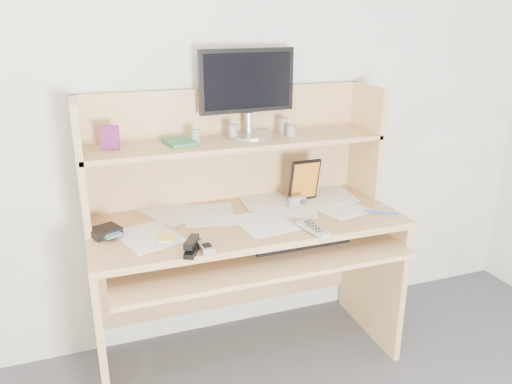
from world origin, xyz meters
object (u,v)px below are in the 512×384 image
object	(u,v)px
game_case	(304,180)
desk	(242,223)
keyboard	(298,240)
tv_remote	(313,229)
monitor	(248,90)

from	to	relation	value
game_case	desk	bearing A→B (deg)	-176.96
desk	keyboard	bearing A→B (deg)	-45.12
tv_remote	monitor	bearing A→B (deg)	94.95
desk	monitor	world-z (taller)	monitor
desk	monitor	bearing A→B (deg)	59.98
keyboard	monitor	bearing A→B (deg)	109.12
desk	game_case	bearing A→B (deg)	5.26
tv_remote	keyboard	bearing A→B (deg)	86.04
tv_remote	monitor	xyz separation A→B (m)	(-0.14, 0.46, 0.53)
game_case	monitor	size ratio (longest dim) A/B	0.46
desk	game_case	distance (m)	0.37
keyboard	tv_remote	world-z (taller)	tv_remote
game_case	monitor	world-z (taller)	monitor
monitor	desk	bearing A→B (deg)	-124.15
keyboard	monitor	world-z (taller)	monitor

